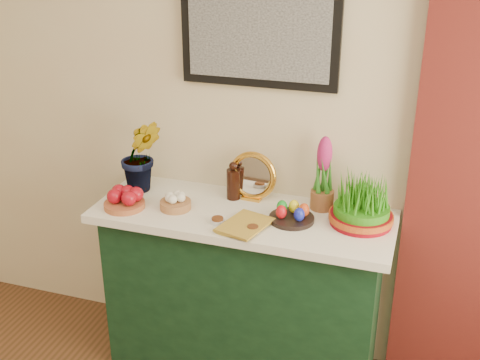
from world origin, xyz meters
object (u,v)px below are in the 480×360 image
Objects in this scene: hyacinth_green at (140,144)px; mirror at (253,176)px; book at (228,219)px; wheatgrass_sabzeh at (362,203)px; sideboard at (243,295)px.

hyacinth_green is 2.03× the size of mirror.
book is at bearing -48.18° from hyacinth_green.
mirror is 0.30m from book.
mirror is 0.84× the size of wheatgrass_sabzeh.
book is at bearing -102.71° from sideboard.
mirror is at bearing -19.07° from hyacinth_green.
wheatgrass_sabzeh reaches higher than sideboard.
mirror reaches higher than book.
hyacinth_green reaches higher than book.
hyacinth_green is 0.61m from book.
hyacinth_green reaches higher than sideboard.
hyacinth_green is 2.08× the size of book.
mirror is at bearing 99.43° from book.
sideboard is 0.60m from mirror.
sideboard is 0.78m from wheatgrass_sabzeh.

